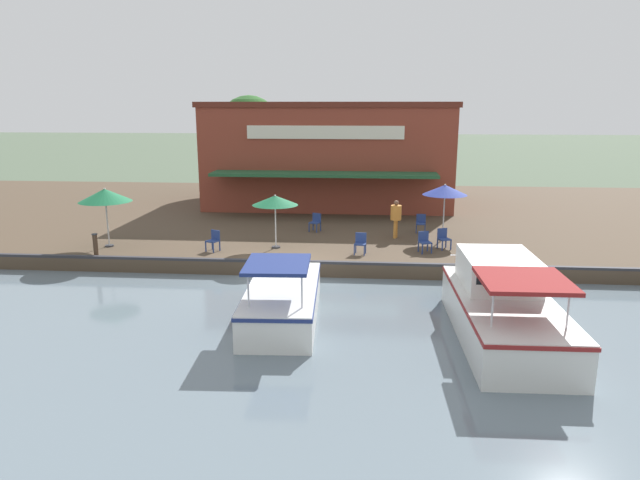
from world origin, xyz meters
name	(u,v)px	position (x,y,z in m)	size (l,w,h in m)	color
ground_plane	(280,278)	(0.00, 0.00, 0.00)	(220.00, 220.00, 0.00)	#4C5B47
quay_deck	(310,216)	(-11.00, 0.00, 0.30)	(22.00, 56.00, 0.60)	#4C3D2D
quay_edge_fender	(280,261)	(-0.10, 0.00, 0.65)	(0.20, 50.40, 0.10)	#2D2D33
waterfront_restaurant	(330,153)	(-13.96, 0.94, 3.61)	(9.71, 14.25, 6.01)	brown
patio_umbrella_mid_patio_left	(105,195)	(-2.01, -7.63, 2.79)	(2.17, 2.17, 2.50)	#B7B7B7
patio_umbrella_mid_patio_right	(445,190)	(-4.42, 6.63, 2.83)	(1.94, 1.94, 2.50)	#B7B7B7
patio_umbrella_by_entrance	(275,200)	(-2.38, -0.54, 2.61)	(1.90, 1.90, 2.26)	#B7B7B7
cafe_chair_mid_patio	(316,221)	(-5.73, 0.83, 1.08)	(0.58, 0.58, 0.85)	navy
cafe_chair_far_corner_seat	(424,241)	(-2.15, 5.61, 1.08)	(0.56, 0.56, 0.85)	navy
cafe_chair_beside_entrance	(360,242)	(-1.67, 3.01, 1.08)	(0.49, 0.49, 0.85)	navy
cafe_chair_under_first_umbrella	(421,222)	(-5.91, 5.79, 1.08)	(0.48, 0.48, 0.85)	navy
cafe_chair_facing_river	(444,238)	(-2.80, 6.45, 1.08)	(0.58, 0.58, 0.85)	navy
cafe_chair_back_row_seat	(214,239)	(-1.66, -3.00, 1.08)	(0.59, 0.59, 0.85)	navy
person_at_quay_edge	(396,214)	(-4.64, 4.55, 1.68)	(0.48, 0.48, 1.71)	orange
motorboat_second_along	(285,294)	(3.76, 0.72, 0.67)	(6.36, 2.35, 2.12)	white
motorboat_nearest_quay	(498,302)	(4.57, 7.12, 0.89)	(7.51, 2.68, 2.22)	silver
mooring_post	(95,245)	(-0.35, -7.40, 1.07)	(0.22, 0.22, 0.93)	#473323
tree_upstream_bank	(246,129)	(-17.24, -4.84, 4.89)	(4.35, 4.14, 6.47)	brown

